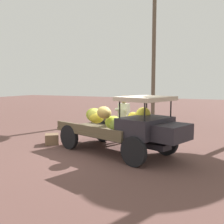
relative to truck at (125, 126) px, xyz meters
The scene contains 4 objects.
ground_plane 1.01m from the truck, 167.96° to the left, with size 60.00×60.00×0.00m, color brown.
truck is the anchor object (origin of this frame).
farmer 1.76m from the truck, 113.88° to the left, with size 0.52×0.49×1.76m.
wooden_crate 3.04m from the truck, behind, with size 0.50×0.47×0.37m, color brown.
Camera 1 is at (3.56, -7.72, 2.25)m, focal length 42.79 mm.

